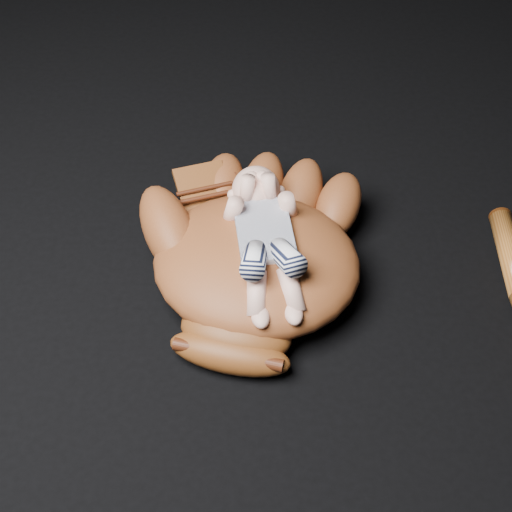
% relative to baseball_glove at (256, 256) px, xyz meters
% --- Properties ---
extents(baseball_glove, '(0.59, 0.64, 0.16)m').
position_rel_baseball_glove_xyz_m(baseball_glove, '(0.00, 0.00, 0.00)').
color(baseball_glove, '#5F2C14').
rests_on(baseball_glove, ground).
extents(newborn_baby, '(0.18, 0.35, 0.14)m').
position_rel_baseball_glove_xyz_m(newborn_baby, '(0.02, -0.01, 0.05)').
color(newborn_baby, '#D9A08C').
rests_on(newborn_baby, baseball_glove).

